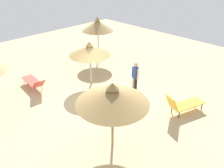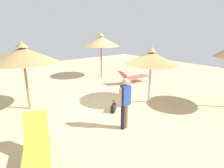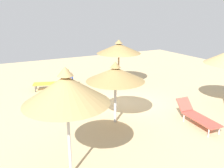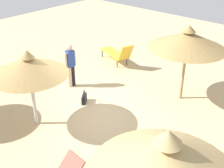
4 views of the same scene
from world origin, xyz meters
The scene contains 8 objects.
ground centered at (0.00, 0.00, -0.05)m, with size 24.00×24.00×0.10m, color tan.
parasol_umbrella_center centered at (3.47, 3.68, 2.33)m, with size 2.06×2.06×2.88m.
parasol_umbrella_near_left centered at (-1.51, -2.67, 2.10)m, with size 2.46×2.46×2.58m.
parasol_umbrella_back centered at (0.97, 1.50, 1.89)m, with size 2.15×2.15×2.35m.
lounge_chair_near_right centered at (2.03, -3.47, 0.46)m, with size 1.97×1.14×1.05m.
lounge_chair_edge centered at (-1.57, 3.12, 0.39)m, with size 0.73×1.98×0.78m.
person_standing_far_right centered at (1.95, -0.79, 0.91)m, with size 0.25×0.45×1.62m.
handbag centered at (0.77, -0.28, 0.16)m, with size 0.35×0.40×0.46m.
Camera 1 is at (-5.80, -6.99, 5.95)m, focal length 35.59 mm.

